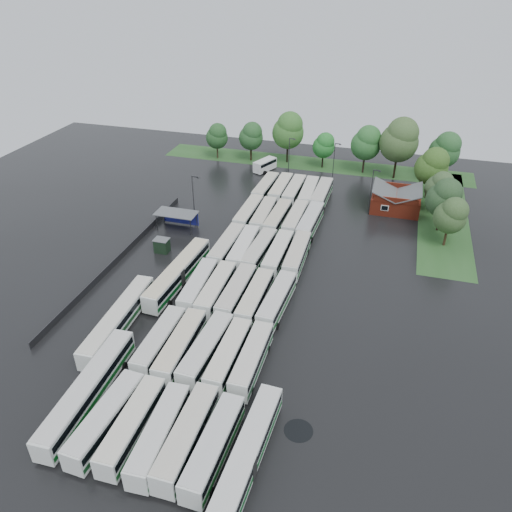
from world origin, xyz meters
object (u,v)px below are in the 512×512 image
(brick_building, at_px, (395,202))
(artic_bus_west_a, at_px, (88,390))
(minibus, at_px, (265,165))
(artic_bus_east, at_px, (246,459))

(brick_building, height_order, artic_bus_west_a, brick_building)
(brick_building, bearing_deg, minibus, 157.10)
(artic_bus_east, xyz_separation_m, minibus, (-20.99, 83.22, -0.31))
(artic_bus_east, bearing_deg, brick_building, 82.45)
(artic_bus_west_a, xyz_separation_m, minibus, (0.20, 79.45, -0.37))
(brick_building, distance_m, artic_bus_west_a, 73.43)
(brick_building, xyz_separation_m, artic_bus_east, (-11.77, -69.38, 0.06))
(artic_bus_east, height_order, minibus, artic_bus_east)
(artic_bus_west_a, xyz_separation_m, artic_bus_east, (21.19, -3.77, -0.06))
(brick_building, height_order, minibus, brick_building)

